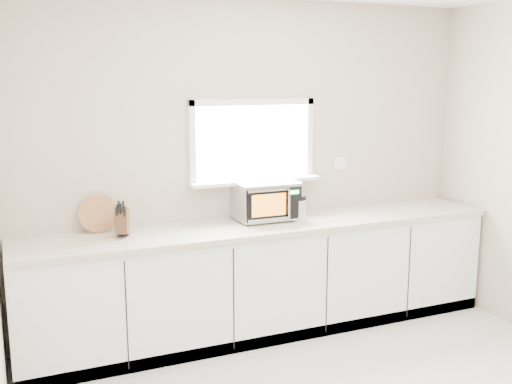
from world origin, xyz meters
TOP-DOWN VIEW (x-y plane):
  - back_wall at (0.00, 2.00)m, footprint 4.00×0.17m
  - cabinets at (0.00, 1.70)m, footprint 3.92×0.60m
  - countertop at (0.00, 1.69)m, footprint 3.92×0.64m
  - microwave at (0.05, 1.82)m, footprint 0.50×0.42m
  - knife_block at (-1.14, 1.75)m, footprint 0.15×0.21m
  - cutting_board at (-1.28, 1.94)m, footprint 0.29×0.07m
  - coffee_grinder at (0.28, 1.68)m, footprint 0.14×0.14m

SIDE VIEW (x-z plane):
  - cabinets at x=0.00m, z-range 0.00..0.88m
  - countertop at x=0.00m, z-range 0.88..0.92m
  - coffee_grinder at x=0.28m, z-range 0.92..1.13m
  - knife_block at x=-1.14m, z-range 0.90..1.18m
  - cutting_board at x=-1.28m, z-range 0.92..1.21m
  - microwave at x=0.05m, z-range 0.93..1.25m
  - back_wall at x=0.00m, z-range 0.01..2.71m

